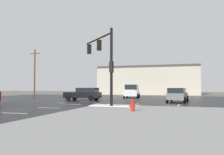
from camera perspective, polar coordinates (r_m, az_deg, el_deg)
ground_plane at (r=24.97m, az=-7.74°, el=-6.23°), size 120.00×120.00×0.00m
road_asphalt at (r=24.97m, az=-7.74°, el=-6.20°), size 44.00×44.00×0.02m
sidewalk_corner at (r=10.79m, az=25.32°, el=-10.93°), size 18.00×18.00×0.14m
snow_strip_curbside at (r=19.44m, az=0.70°, el=-6.88°), size 4.00×1.60×0.06m
lane_markings at (r=23.22m, az=-6.48°, el=-6.48°), size 36.15×36.15×0.01m
traffic_signal_mast at (r=20.28m, az=-2.06°, el=5.25°), size 4.02×4.15×6.38m
fire_hydrant at (r=15.32m, az=5.09°, el=-6.75°), size 0.48×0.26×0.79m
strip_building_background at (r=53.05m, az=8.90°, el=-0.72°), size 21.72×8.00×6.27m
sedan_black at (r=29.45m, az=-6.92°, el=-3.96°), size 4.55×2.06×1.58m
suv_white at (r=36.39m, az=4.89°, el=-3.27°), size 2.58×4.98×2.03m
sedan_grey at (r=26.85m, az=15.71°, el=-4.06°), size 2.37×4.66×1.58m
utility_pole_distant at (r=47.58m, az=-18.42°, el=1.44°), size 2.20×0.28×8.99m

